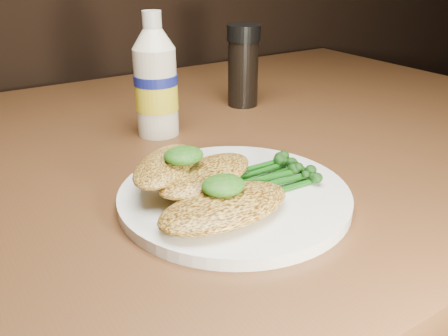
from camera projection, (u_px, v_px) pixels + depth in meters
dining_table at (214, 332)px, 0.82m from camera, size 1.20×0.80×0.75m
plate at (234, 195)px, 0.49m from camera, size 0.24×0.24×0.01m
chicken_front at (225, 207)px, 0.43m from camera, size 0.14×0.08×0.02m
chicken_mid at (206, 175)px, 0.47m from camera, size 0.14×0.10×0.02m
chicken_back at (166, 165)px, 0.48m from camera, size 0.12×0.12×0.02m
pesto_front at (223, 185)px, 0.43m from camera, size 0.04×0.04×0.02m
pesto_back at (184, 155)px, 0.47m from camera, size 0.04×0.04×0.02m
broccolini_bundle at (267, 175)px, 0.49m from camera, size 0.14×0.12×0.02m
mayo_bottle at (155, 75)px, 0.63m from camera, size 0.07×0.07×0.17m
pepper_grinder at (243, 66)px, 0.77m from camera, size 0.07×0.07×0.13m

